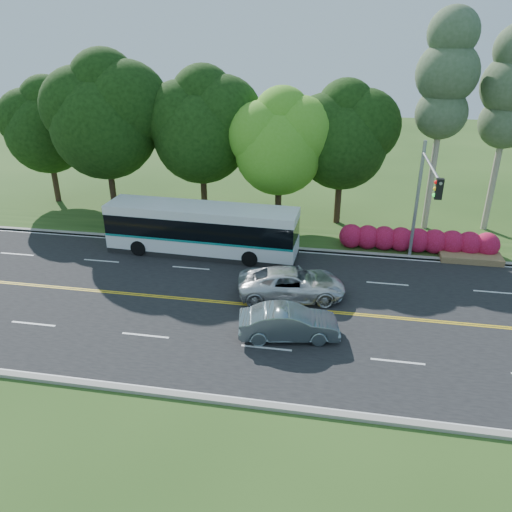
% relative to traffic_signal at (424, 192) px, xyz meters
% --- Properties ---
extents(ground, '(120.00, 120.00, 0.00)m').
position_rel_traffic_signal_xyz_m(ground, '(-6.49, -5.40, -4.67)').
color(ground, '#264517').
rests_on(ground, ground).
extents(road, '(60.00, 14.00, 0.02)m').
position_rel_traffic_signal_xyz_m(road, '(-6.49, -5.40, -4.66)').
color(road, black).
rests_on(road, ground).
extents(curb_north, '(60.00, 0.30, 0.15)m').
position_rel_traffic_signal_xyz_m(curb_north, '(-6.49, 1.75, -4.60)').
color(curb_north, gray).
rests_on(curb_north, ground).
extents(curb_south, '(60.00, 0.30, 0.15)m').
position_rel_traffic_signal_xyz_m(curb_south, '(-6.49, -12.55, -4.60)').
color(curb_south, gray).
rests_on(curb_south, ground).
extents(grass_verge, '(60.00, 4.00, 0.10)m').
position_rel_traffic_signal_xyz_m(grass_verge, '(-6.49, 3.60, -4.62)').
color(grass_verge, '#264517').
rests_on(grass_verge, ground).
extents(lane_markings, '(57.60, 13.82, 0.00)m').
position_rel_traffic_signal_xyz_m(lane_markings, '(-6.59, -5.40, -4.65)').
color(lane_markings, gold).
rests_on(lane_markings, road).
extents(tree_row, '(44.70, 9.10, 13.84)m').
position_rel_traffic_signal_xyz_m(tree_row, '(-11.65, 6.73, 2.06)').
color(tree_row, black).
rests_on(tree_row, ground).
extents(bougainvillea_hedge, '(9.50, 2.25, 1.50)m').
position_rel_traffic_signal_xyz_m(bougainvillea_hedge, '(0.69, 2.75, -3.95)').
color(bougainvillea_hedge, maroon).
rests_on(bougainvillea_hedge, ground).
extents(traffic_signal, '(0.42, 6.10, 7.00)m').
position_rel_traffic_signal_xyz_m(traffic_signal, '(0.00, 0.00, 0.00)').
color(traffic_signal, '#96989F').
rests_on(traffic_signal, ground).
extents(transit_bus, '(11.57, 2.98, 3.00)m').
position_rel_traffic_signal_xyz_m(transit_bus, '(-12.39, 0.24, -3.16)').
color(transit_bus, white).
rests_on(transit_bus, road).
extents(sedan, '(4.62, 2.30, 1.46)m').
position_rel_traffic_signal_xyz_m(sedan, '(-6.16, -7.90, -3.92)').
color(sedan, slate).
rests_on(sedan, road).
extents(suv, '(5.78, 3.43, 1.51)m').
position_rel_traffic_signal_xyz_m(suv, '(-6.43, -4.24, -3.90)').
color(suv, silver).
rests_on(suv, road).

